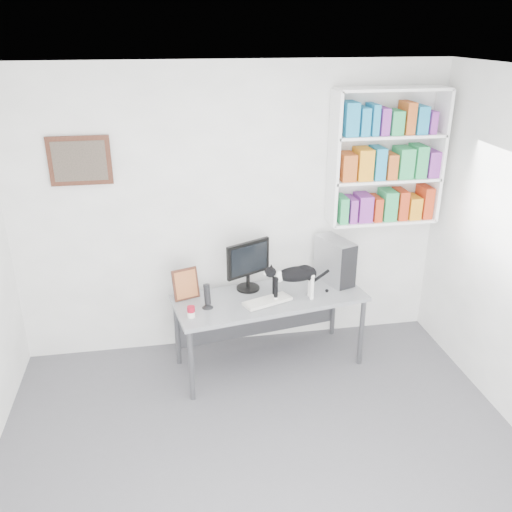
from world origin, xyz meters
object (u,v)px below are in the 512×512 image
at_px(keyboard, 267,301).
at_px(leaning_print, 186,283).
at_px(monitor, 248,265).
at_px(soup_can, 191,312).
at_px(desk, 269,330).
at_px(speaker, 207,296).
at_px(cat, 295,282).
at_px(bookshelf, 386,157).
at_px(pc_tower, 335,260).

xyz_separation_m(keyboard, leaning_print, (-0.70, 0.21, 0.13)).
height_order(monitor, soup_can, monitor).
distance_m(desk, leaning_print, 0.90).
height_order(keyboard, speaker, speaker).
relative_size(speaker, leaning_print, 0.79).
bearing_deg(leaning_print, cat, -29.78).
bearing_deg(speaker, soup_can, -153.82).
xyz_separation_m(desk, keyboard, (-0.05, -0.12, 0.37)).
distance_m(desk, keyboard, 0.39).
height_order(bookshelf, desk, bookshelf).
xyz_separation_m(monitor, keyboard, (0.12, -0.30, -0.22)).
relative_size(keyboard, speaker, 1.87).
bearing_deg(soup_can, bookshelf, 17.97).
height_order(keyboard, pc_tower, pc_tower).
xyz_separation_m(soup_can, cat, (0.92, 0.17, 0.12)).
height_order(speaker, cat, cat).
xyz_separation_m(desk, monitor, (-0.17, 0.18, 0.59)).
relative_size(monitor, speaker, 2.09).
height_order(keyboard, soup_can, soup_can).
xyz_separation_m(bookshelf, desk, (-1.14, -0.35, -1.49)).
relative_size(pc_tower, cat, 0.79).
distance_m(monitor, cat, 0.47).
xyz_separation_m(keyboard, cat, (0.25, 0.03, 0.15)).
relative_size(pc_tower, speaker, 1.84).
xyz_separation_m(pc_tower, cat, (-0.46, -0.30, -0.05)).
bearing_deg(monitor, pc_tower, -24.24).
bearing_deg(pc_tower, bookshelf, -3.37).
bearing_deg(cat, monitor, 143.00).
relative_size(pc_tower, soup_can, 4.34).
bearing_deg(desk, speaker, -177.81).
xyz_separation_m(bookshelf, pc_tower, (-0.48, -0.13, -0.93)).
distance_m(monitor, keyboard, 0.39).
bearing_deg(bookshelf, monitor, -172.69).
height_order(desk, speaker, speaker).
bearing_deg(soup_can, cat, 10.16).
bearing_deg(bookshelf, desk, -163.08).
height_order(pc_tower, speaker, pc_tower).
distance_m(bookshelf, soup_can, 2.24).
bearing_deg(speaker, pc_tower, -1.77).
bearing_deg(keyboard, speaker, 159.73).
xyz_separation_m(desk, speaker, (-0.57, -0.12, 0.47)).
xyz_separation_m(monitor, speaker, (-0.40, -0.30, -0.12)).
xyz_separation_m(desk, pc_tower, (0.66, 0.21, 0.57)).
relative_size(bookshelf, keyboard, 2.89).
bearing_deg(desk, bookshelf, 7.46).
distance_m(keyboard, speaker, 0.53).
relative_size(soup_can, cat, 0.18).
relative_size(desk, monitor, 3.57).
bearing_deg(cat, keyboard, -175.11).
bearing_deg(pc_tower, keyboard, -174.07).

